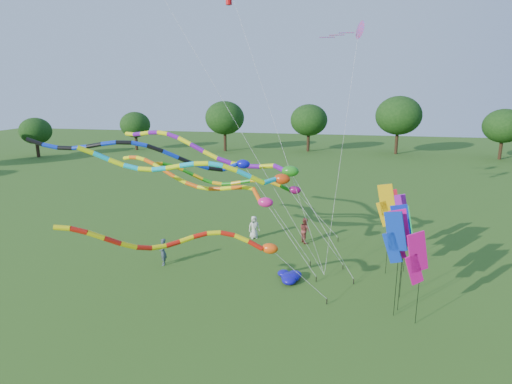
% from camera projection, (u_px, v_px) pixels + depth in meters
% --- Properties ---
extents(ground, '(160.00, 160.00, 0.00)m').
position_uv_depth(ground, '(267.00, 311.00, 20.41)').
color(ground, '#245115').
rests_on(ground, ground).
extents(tree_ring, '(116.51, 121.13, 9.69)m').
position_uv_depth(tree_ring, '(141.00, 208.00, 17.82)').
color(tree_ring, '#382314').
rests_on(tree_ring, ground).
extents(tube_kite_red, '(10.65, 5.12, 5.52)m').
position_uv_depth(tube_kite_red, '(197.00, 242.00, 19.05)').
color(tube_kite_red, black).
rests_on(tube_kite_red, ground).
extents(tube_kite_orange, '(13.25, 4.40, 6.57)m').
position_uv_depth(tube_kite_orange, '(208.00, 183.00, 25.92)').
color(tube_kite_orange, black).
rests_on(tube_kite_orange, ground).
extents(tube_kite_purple, '(15.19, 4.76, 8.36)m').
position_uv_depth(tube_kite_purple, '(219.00, 154.00, 25.37)').
color(tube_kite_purple, black).
rests_on(tube_kite_purple, ground).
extents(tube_kite_blue, '(14.35, 4.57, 8.35)m').
position_uv_depth(tube_kite_blue, '(163.00, 155.00, 22.76)').
color(tube_kite_blue, black).
rests_on(tube_kite_blue, ground).
extents(tube_kite_cyan, '(13.25, 4.67, 8.00)m').
position_uv_depth(tube_kite_cyan, '(211.00, 171.00, 22.42)').
color(tube_kite_cyan, black).
rests_on(tube_kite_cyan, ground).
extents(tube_kite_green, '(12.12, 2.60, 6.12)m').
position_uv_depth(tube_kite_green, '(244.00, 182.00, 28.61)').
color(tube_kite_green, black).
rests_on(tube_kite_green, ground).
extents(delta_kite_high_c, '(2.89, 5.30, 14.31)m').
position_uv_depth(delta_kite_high_c, '(359.00, 30.00, 24.61)').
color(delta_kite_high_c, black).
rests_on(delta_kite_high_c, ground).
extents(banner_pole_blue_a, '(1.10, 0.52, 5.07)m').
position_uv_depth(banner_pole_blue_a, '(394.00, 238.00, 19.22)').
color(banner_pole_blue_a, black).
rests_on(banner_pole_blue_a, ground).
extents(banner_pole_magenta_a, '(1.16, 0.16, 5.06)m').
position_uv_depth(banner_pole_magenta_a, '(398.00, 235.00, 19.60)').
color(banner_pole_magenta_a, black).
rests_on(banner_pole_magenta_a, ground).
extents(banner_pole_blue_b, '(1.16, 0.23, 4.92)m').
position_uv_depth(banner_pole_blue_b, '(400.00, 229.00, 20.93)').
color(banner_pole_blue_b, black).
rests_on(banner_pole_blue_b, ground).
extents(banner_pole_green, '(1.16, 0.27, 3.96)m').
position_uv_depth(banner_pole_green, '(403.00, 227.00, 24.18)').
color(banner_pole_green, black).
rests_on(banner_pole_green, ground).
extents(banner_pole_violet, '(1.16, 0.13, 4.25)m').
position_uv_depth(banner_pole_violet, '(399.00, 214.00, 25.61)').
color(banner_pole_violet, black).
rests_on(banner_pole_violet, ground).
extents(banner_pole_orange, '(1.14, 0.39, 5.28)m').
position_uv_depth(banner_pole_orange, '(386.00, 206.00, 23.66)').
color(banner_pole_orange, black).
rests_on(banner_pole_orange, ground).
extents(banner_pole_red, '(1.16, 0.29, 4.32)m').
position_uv_depth(banner_pole_red, '(391.00, 209.00, 26.50)').
color(banner_pole_red, black).
rests_on(banner_pole_red, ground).
extents(banner_pole_magenta_b, '(1.09, 0.55, 4.43)m').
position_uv_depth(banner_pole_magenta_b, '(416.00, 259.00, 18.52)').
color(banner_pole_magenta_b, black).
rests_on(banner_pole_magenta_b, ground).
extents(blue_nylon_heap, '(1.71, 2.02, 0.58)m').
position_uv_depth(blue_nylon_heap, '(288.00, 276.00, 23.64)').
color(blue_nylon_heap, '#110CA1').
rests_on(blue_nylon_heap, ground).
extents(person_a, '(0.94, 0.84, 1.62)m').
position_uv_depth(person_a, '(254.00, 227.00, 30.07)').
color(person_a, beige).
rests_on(person_a, ground).
extents(person_b, '(0.60, 0.70, 1.63)m').
position_uv_depth(person_b, '(163.00, 252.00, 25.54)').
color(person_b, '#3B4853').
rests_on(person_b, ground).
extents(person_c, '(1.01, 1.07, 1.75)m').
position_uv_depth(person_c, '(305.00, 230.00, 29.22)').
color(person_c, brown).
rests_on(person_c, ground).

